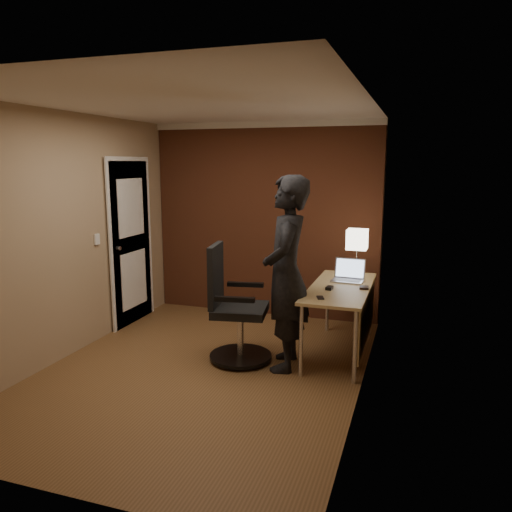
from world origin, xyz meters
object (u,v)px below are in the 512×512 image
Objects in this scene: desk_lamp at (357,240)px; laptop at (349,275)px; office_chair at (233,311)px; desk at (347,299)px; phone at (320,298)px; person at (286,274)px; mouse at (329,288)px; wallet at (364,288)px.

desk_lamp is 1.54× the size of laptop.
desk is at bearing 25.83° from office_chair.
laptop is 0.83m from phone.
laptop is at bearing 60.52° from phone.
person reaches higher than desk_lamp.
phone is at bearing 78.52° from person.
desk_lamp is 0.80m from mouse.
person is at bearing -145.03° from wallet.
office_chair is (-1.07, -0.52, -0.09)m from desk.
person is at bearing 1.30° from office_chair.
desk is at bearing 124.39° from person.
mouse is 0.05× the size of person.
wallet is 1.35m from office_chair.
laptop is 3.15× the size of wallet.
phone is 0.40m from person.
person is (-0.54, -1.00, -0.21)m from desk_lamp.
laptop is at bearing 79.72° from mouse.
person reaches higher than desk.
person reaches higher than wallet.
laptop reaches higher than mouse.
phone is (-0.18, -0.52, 0.13)m from desk.
laptop is (-0.05, -0.20, -0.35)m from desk_lamp.
desk_lamp is (0.02, 0.50, 0.55)m from desk.
desk is at bearing -92.31° from desk_lamp.
laptop is at bearing 96.32° from desk.
mouse is 0.87× the size of phone.
phone is 0.61m from wallet.
phone is (-0.20, -1.01, -0.41)m from desk_lamp.
phone is (-0.02, -0.35, -0.01)m from mouse.
phone is at bearing -88.86° from mouse.
desk_lamp reaches higher than laptop.
mouse is at bearing 21.16° from office_chair.
desk_lamp is 5.35× the size of mouse.
desk is 0.56m from phone.
office_chair reaches higher than laptop.
phone reaches higher than desk.
wallet is at bearing 29.00° from mouse.
mouse is 0.53m from person.
desk_lamp reaches higher than office_chair.
person is (0.54, 0.01, 0.42)m from office_chair.
wallet is (0.15, -0.52, -0.41)m from desk_lamp.
desk_lamp reaches higher than desk.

